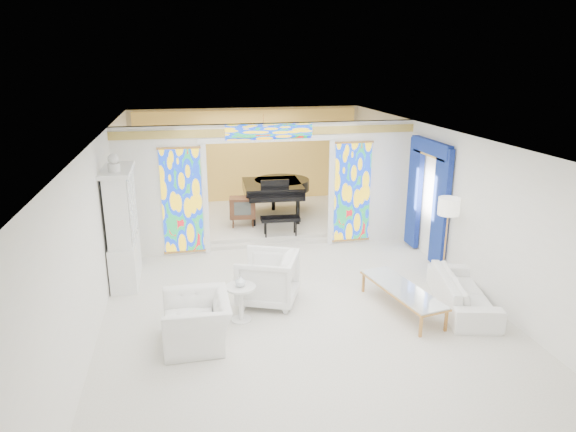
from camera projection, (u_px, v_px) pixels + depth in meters
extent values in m
plane|color=silver|center=(286.00, 280.00, 10.67)|extent=(12.00, 12.00, 0.00)
cube|color=white|center=(286.00, 135.00, 9.79)|extent=(7.00, 12.00, 0.02)
cube|color=white|center=(248.00, 157.00, 15.85)|extent=(7.00, 0.02, 3.00)
cube|color=white|center=(416.00, 395.00, 4.61)|extent=(7.00, 0.02, 3.00)
cube|color=white|center=(102.00, 221.00, 9.56)|extent=(0.02, 12.00, 3.00)
cube|color=white|center=(447.00, 201.00, 10.90)|extent=(0.02, 12.00, 3.00)
cube|color=white|center=(160.00, 193.00, 11.62)|extent=(2.00, 0.18, 3.00)
cube|color=white|center=(369.00, 182.00, 12.58)|extent=(2.00, 0.18, 3.00)
cube|color=white|center=(268.00, 132.00, 11.72)|extent=(3.00, 0.18, 0.40)
cube|color=white|center=(206.00, 200.00, 11.78)|extent=(0.12, 0.06, 2.60)
cube|color=white|center=(331.00, 193.00, 12.36)|extent=(0.12, 0.06, 2.60)
cube|color=white|center=(269.00, 139.00, 11.67)|extent=(3.24, 0.06, 0.12)
cube|color=#E9C457|center=(269.00, 132.00, 11.62)|extent=(7.00, 0.05, 0.18)
cube|color=gold|center=(182.00, 201.00, 11.67)|extent=(0.90, 0.04, 2.40)
cube|color=gold|center=(352.00, 192.00, 12.45)|extent=(0.90, 0.04, 2.40)
cube|color=gold|center=(269.00, 132.00, 11.61)|extent=(2.00, 0.04, 0.34)
cube|color=silver|center=(257.00, 218.00, 14.48)|extent=(6.80, 3.80, 0.18)
cube|color=gold|center=(248.00, 158.00, 15.74)|extent=(6.70, 0.10, 2.90)
cylinder|color=#BD8442|center=(264.00, 131.00, 13.71)|extent=(0.48, 0.48, 0.30)
cube|color=navy|center=(441.00, 208.00, 10.97)|extent=(0.12, 0.55, 2.60)
cube|color=navy|center=(415.00, 193.00, 12.19)|extent=(0.12, 0.55, 2.60)
cube|color=navy|center=(431.00, 147.00, 11.23)|extent=(0.14, 1.70, 0.30)
cube|color=#E1AE4F|center=(431.00, 155.00, 11.28)|extent=(0.12, 1.50, 0.06)
cube|color=white|center=(126.00, 261.00, 10.48)|extent=(0.50, 1.40, 0.90)
cube|color=white|center=(120.00, 207.00, 10.15)|extent=(0.44, 1.30, 1.40)
cube|color=white|center=(132.00, 206.00, 10.19)|extent=(0.01, 1.20, 1.30)
cube|color=white|center=(117.00, 170.00, 9.93)|extent=(0.56, 1.46, 0.08)
cylinder|color=white|center=(114.00, 167.00, 9.57)|extent=(0.22, 0.22, 0.16)
sphere|color=white|center=(113.00, 159.00, 9.52)|extent=(0.20, 0.20, 0.20)
imported|color=white|center=(197.00, 321.00, 8.19)|extent=(1.06, 1.21, 0.78)
imported|color=white|center=(268.00, 278.00, 9.56)|extent=(1.37, 1.35, 0.97)
imported|color=white|center=(463.00, 292.00, 9.41)|extent=(1.30, 2.25, 0.62)
cylinder|color=white|center=(240.00, 287.00, 8.82)|extent=(0.60, 0.60, 0.04)
cylinder|color=white|center=(241.00, 304.00, 8.91)|extent=(0.10, 0.10, 0.62)
cylinder|color=white|center=(241.00, 320.00, 9.00)|extent=(0.40, 0.40, 0.03)
imported|color=silver|center=(240.00, 281.00, 8.79)|extent=(0.22, 0.22, 0.19)
cube|color=white|center=(402.00, 289.00, 9.26)|extent=(0.93, 2.03, 0.04)
cube|color=#BD8442|center=(402.00, 290.00, 9.27)|extent=(0.97, 2.07, 0.03)
cube|color=#BD8442|center=(421.00, 326.00, 8.41)|extent=(0.05, 0.05, 0.40)
cube|color=#BD8442|center=(446.00, 320.00, 8.60)|extent=(0.05, 0.05, 0.40)
cube|color=#BD8442|center=(363.00, 282.00, 10.06)|extent=(0.05, 0.05, 0.40)
cube|color=#BD8442|center=(386.00, 278.00, 10.24)|extent=(0.05, 0.05, 0.40)
cylinder|color=#BD8442|center=(442.00, 279.00, 10.69)|extent=(0.39, 0.39, 0.03)
cylinder|color=#BD8442|center=(445.00, 243.00, 10.46)|extent=(0.04, 0.04, 1.61)
cylinder|color=white|center=(449.00, 206.00, 10.23)|extent=(0.56, 0.56, 0.34)
cube|color=black|center=(272.00, 188.00, 14.12)|extent=(1.64, 1.74, 0.30)
cylinder|color=black|center=(282.00, 185.00, 14.52)|extent=(1.62, 1.62, 0.30)
cube|color=black|center=(277.00, 199.00, 13.22)|extent=(1.46, 0.39, 0.11)
cube|color=beige|center=(277.00, 199.00, 13.13)|extent=(1.35, 0.17, 0.03)
cube|color=black|center=(275.00, 185.00, 13.49)|extent=(0.75, 0.07, 0.27)
cube|color=black|center=(280.00, 219.00, 12.71)|extent=(0.98, 0.42, 0.09)
cylinder|color=black|center=(254.00, 214.00, 13.46)|extent=(0.11, 0.11, 0.67)
cylinder|color=black|center=(298.00, 212.00, 13.63)|extent=(0.11, 0.11, 0.67)
cylinder|color=black|center=(273.00, 199.00, 14.88)|extent=(0.11, 0.11, 0.67)
cube|color=#532E1D|center=(243.00, 207.00, 13.39)|extent=(0.72, 0.53, 0.54)
cube|color=#393E3B|center=(243.00, 209.00, 13.16)|extent=(0.43, 0.07, 0.35)
cone|color=#532E1D|center=(233.00, 224.00, 13.33)|extent=(0.04, 0.04, 0.24)
cone|color=#532E1D|center=(253.00, 223.00, 13.37)|extent=(0.04, 0.04, 0.24)
cone|color=#532E1D|center=(233.00, 220.00, 13.63)|extent=(0.04, 0.04, 0.24)
cone|color=#532E1D|center=(253.00, 220.00, 13.68)|extent=(0.04, 0.04, 0.24)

